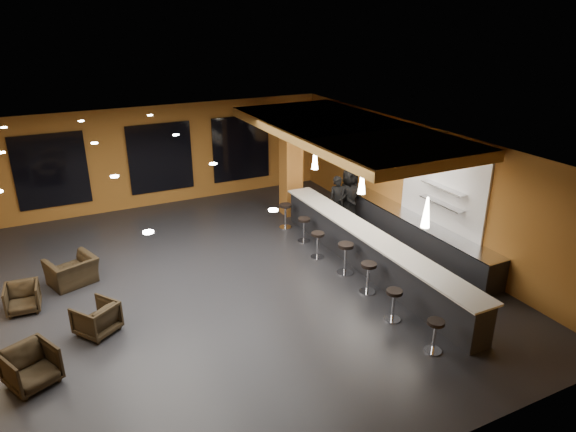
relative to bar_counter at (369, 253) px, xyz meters
name	(u,v)px	position (x,y,z in m)	size (l,w,h in m)	color
floor	(227,284)	(-3.65, 1.00, -0.55)	(12.00, 13.00, 0.10)	black
ceiling	(220,147)	(-3.65, 1.00, 3.05)	(12.00, 13.00, 0.10)	black
wall_back	(160,156)	(-3.65, 7.55, 1.25)	(12.00, 0.10, 3.50)	#935A21
wall_front	(386,382)	(-3.65, -5.55, 1.25)	(12.00, 0.10, 3.50)	#935A21
wall_right	(420,184)	(2.40, 1.00, 1.25)	(0.10, 13.00, 3.50)	#935A21
wood_soffit	(344,130)	(0.35, 2.00, 2.86)	(3.60, 8.00, 0.28)	olive
window_left	(51,171)	(-7.15, 7.44, 1.20)	(2.20, 0.06, 2.40)	black
window_center	(161,158)	(-3.65, 7.44, 1.20)	(2.20, 0.06, 2.40)	black
window_right	(241,148)	(-0.65, 7.44, 1.20)	(2.20, 0.06, 2.40)	black
tile_backsplash	(442,186)	(2.31, 0.00, 1.50)	(0.06, 3.20, 2.40)	white
bar_counter	(369,253)	(0.00, 0.00, 0.00)	(0.60, 8.00, 1.00)	black
bar_top	(370,234)	(0.00, 0.00, 0.52)	(0.78, 8.10, 0.05)	silver
prep_counter	(416,235)	(2.00, 0.50, -0.07)	(0.70, 6.00, 0.86)	black
prep_top	(418,220)	(2.00, 0.50, 0.39)	(0.72, 6.00, 0.03)	silver
wall_shelf_lower	(442,203)	(2.17, -0.20, 1.10)	(0.30, 1.50, 0.03)	silver
wall_shelf_upper	(444,188)	(2.17, -0.20, 1.55)	(0.30, 1.50, 0.03)	silver
column	(291,164)	(0.00, 4.60, 1.25)	(0.60, 0.60, 3.50)	#9A5D22
pendant_0	(426,212)	(0.00, -2.00, 1.85)	(0.20, 0.20, 0.70)	white
pendant_1	(362,181)	(0.00, 0.50, 1.85)	(0.20, 0.20, 0.70)	white
pendant_2	(315,158)	(0.00, 3.00, 1.85)	(0.20, 0.20, 0.70)	white
staff_a	(338,201)	(0.85, 2.98, 0.32)	(0.60, 0.39, 1.65)	black
staff_b	(352,200)	(1.38, 2.94, 0.31)	(0.79, 0.61, 1.62)	black
staff_c	(349,196)	(1.27, 2.98, 0.42)	(0.90, 0.59, 1.85)	black
armchair_a	(31,367)	(-8.17, -1.02, -0.12)	(0.82, 0.84, 0.77)	black
armchair_b	(96,318)	(-6.88, 0.17, -0.14)	(0.76, 0.79, 0.72)	black
armchair_c	(23,298)	(-8.28, 1.85, -0.17)	(0.71, 0.73, 0.67)	black
armchair_d	(72,271)	(-7.14, 2.68, -0.14)	(1.09, 0.95, 0.71)	black
bar_stool_0	(435,332)	(-0.86, -3.55, -0.04)	(0.37, 0.37, 0.73)	silver
bar_stool_1	(394,301)	(-0.90, -2.25, -0.02)	(0.38, 0.38, 0.75)	silver
bar_stool_2	(368,274)	(-0.70, -0.99, 0.01)	(0.40, 0.40, 0.80)	silver
bar_stool_3	(346,255)	(-0.67, 0.10, 0.05)	(0.43, 0.43, 0.85)	silver
bar_stool_4	(318,242)	(-0.86, 1.23, -0.01)	(0.38, 0.38, 0.76)	silver
bar_stool_5	(304,227)	(-0.69, 2.35, -0.02)	(0.38, 0.38, 0.75)	silver
bar_stool_6	(285,213)	(-0.73, 3.54, 0.01)	(0.40, 0.40, 0.80)	silver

